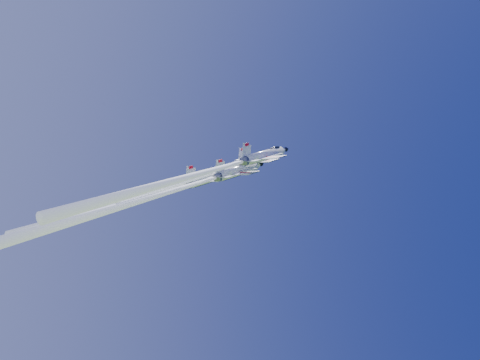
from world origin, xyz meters
TOP-DOWN VIEW (x-y plane):
  - jet_lead at (-7.54, -2.97)m, footprint 35.91×14.01m
  - jet_left at (-17.62, 4.20)m, footprint 41.73×16.14m
  - jet_right at (-17.22, -11.75)m, footprint 42.46×16.20m
  - jet_slot at (-21.73, -7.16)m, footprint 45.03×17.04m

SIDE VIEW (x-z plane):
  - jet_slot at x=-21.73m, z-range 73.74..118.12m
  - jet_left at x=-17.62m, z-range 79.61..116.83m
  - jet_right at x=-17.22m, z-range 79.03..119.42m
  - jet_lead at x=-7.54m, z-range 87.69..118.34m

